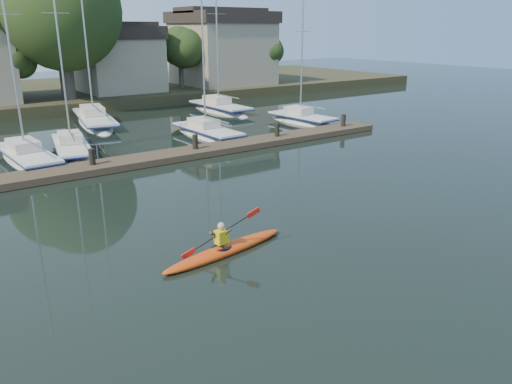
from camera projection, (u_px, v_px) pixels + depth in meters
ground at (323, 251)px, 16.56m from camera, size 160.00×160.00×0.00m
kayak at (225, 248)px, 16.33m from camera, size 4.99×1.31×1.58m
dock at (147, 159)px, 27.28m from camera, size 34.00×2.00×1.80m
sailboat_1 at (28, 165)px, 27.66m from camera, size 2.46×8.24×13.32m
sailboat_2 at (73, 155)px, 29.74m from camera, size 3.43×8.34×13.46m
sailboat_3 at (207, 139)px, 34.05m from camera, size 2.20×7.78×12.47m
sailboat_4 at (302, 125)px, 38.99m from camera, size 2.68×7.14×11.87m
sailboat_6 at (95, 127)px, 38.43m from camera, size 4.17×11.05×17.20m
sailboat_7 at (220, 114)px, 44.04m from camera, size 2.31×8.78×14.16m
shore at (46, 70)px, 47.47m from camera, size 90.00×25.25×12.75m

